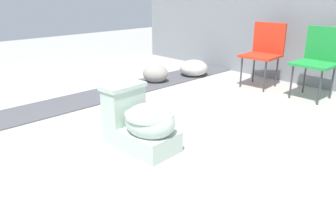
% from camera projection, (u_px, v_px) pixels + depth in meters
% --- Properties ---
extents(ground_plane, '(14.00, 14.00, 0.00)m').
position_uv_depth(ground_plane, '(125.00, 147.00, 2.73)').
color(ground_plane, '#A8A59E').
extents(gravel_strip, '(0.56, 8.00, 0.01)m').
position_uv_depth(gravel_strip, '(93.00, 97.00, 3.97)').
color(gravel_strip, '#4C4C51').
rests_on(gravel_strip, ground).
extents(toilet, '(0.66, 0.42, 0.52)m').
position_uv_depth(toilet, '(142.00, 123.00, 2.65)').
color(toilet, '#B2C6B7').
rests_on(toilet, ground).
extents(folding_chair_left, '(0.47, 0.47, 0.83)m').
position_uv_depth(folding_chair_left, '(265.00, 48.00, 4.33)').
color(folding_chair_left, red).
rests_on(folding_chair_left, ground).
extents(folding_chair_middle, '(0.45, 0.45, 0.83)m').
position_uv_depth(folding_chair_middle, '(319.00, 55.00, 3.86)').
color(folding_chair_middle, '#1E8C38').
rests_on(folding_chair_middle, ground).
extents(boulder_near, '(0.45, 0.45, 0.26)m').
position_uv_depth(boulder_near, '(155.00, 74.00, 4.59)').
color(boulder_near, gray).
rests_on(boulder_near, ground).
extents(boulder_far, '(0.48, 0.50, 0.25)m').
position_uv_depth(boulder_far, '(194.00, 68.00, 4.95)').
color(boulder_far, '#B7B2AD').
rests_on(boulder_far, ground).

